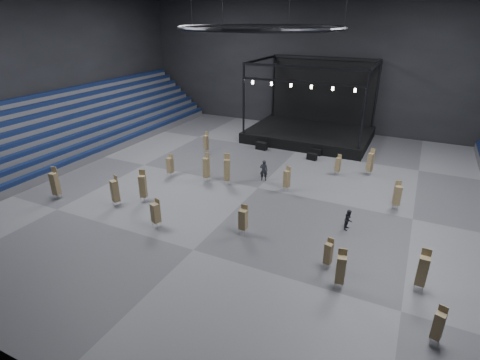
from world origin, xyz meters
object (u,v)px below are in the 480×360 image
at_px(chair_stack_3, 170,165).
at_px(chair_stack_11, 156,212).
at_px(chair_stack_8, 227,169).
at_px(chair_stack_10, 55,183).
at_px(flight_case_right, 317,152).
at_px(chair_stack_16, 243,219).
at_px(chair_stack_0, 328,253).
at_px(chair_stack_1, 438,325).
at_px(stage, 311,126).
at_px(chair_stack_2, 143,186).
at_px(chair_stack_7, 423,270).
at_px(chair_stack_15, 115,190).
at_px(man_center, 264,170).
at_px(chair_stack_12, 341,269).
at_px(chair_stack_9, 206,143).
at_px(flight_case_left, 261,146).
at_px(chair_stack_6, 370,162).
at_px(chair_stack_13, 287,178).
at_px(chair_stack_14, 338,164).
at_px(chair_stack_4, 397,195).
at_px(flight_case_mid, 312,157).
at_px(chair_stack_5, 206,167).
at_px(crew_member, 349,220).

relative_size(chair_stack_3, chair_stack_11, 0.99).
height_order(chair_stack_8, chair_stack_10, chair_stack_8).
xyz_separation_m(flight_case_right, chair_stack_16, (-0.27, -17.84, 0.83)).
bearing_deg(flight_case_right, chair_stack_0, -72.91).
relative_size(chair_stack_1, chair_stack_11, 0.94).
bearing_deg(stage, chair_stack_2, -107.89).
relative_size(chair_stack_7, chair_stack_8, 0.91).
bearing_deg(chair_stack_8, chair_stack_11, -119.21).
xyz_separation_m(chair_stack_2, chair_stack_8, (4.50, 5.88, 0.05)).
xyz_separation_m(chair_stack_15, chair_stack_16, (10.80, 0.60, -0.16)).
height_order(chair_stack_2, man_center, chair_stack_2).
height_order(chair_stack_3, chair_stack_12, chair_stack_12).
relative_size(chair_stack_2, chair_stack_10, 0.98).
xyz_separation_m(chair_stack_9, chair_stack_15, (-0.14, -13.68, 0.10)).
relative_size(flight_case_left, chair_stack_11, 0.57).
height_order(chair_stack_0, chair_stack_12, chair_stack_12).
height_order(chair_stack_6, chair_stack_9, chair_stack_6).
relative_size(chair_stack_7, chair_stack_13, 1.16).
distance_m(chair_stack_3, chair_stack_14, 15.67).
xyz_separation_m(stage, chair_stack_15, (-8.75, -24.18, -0.12)).
height_order(flight_case_left, chair_stack_2, chair_stack_2).
relative_size(flight_case_left, chair_stack_2, 0.46).
xyz_separation_m(chair_stack_2, chair_stack_7, (20.49, -1.98, -0.04)).
bearing_deg(chair_stack_4, chair_stack_8, 165.87).
xyz_separation_m(flight_case_mid, chair_stack_11, (-6.15, -18.06, 0.85)).
bearing_deg(chair_stack_7, chair_stack_6, 109.77).
distance_m(chair_stack_4, chair_stack_13, 8.75).
xyz_separation_m(chair_stack_1, chair_stack_4, (-2.87, 13.11, 0.13)).
bearing_deg(chair_stack_9, stage, 58.39).
xyz_separation_m(stage, chair_stack_5, (-4.80, -16.89, -0.09)).
xyz_separation_m(chair_stack_12, man_center, (-9.40, 11.77, -0.29)).
distance_m(flight_case_left, chair_stack_16, 17.88).
distance_m(chair_stack_10, chair_stack_14, 24.71).
bearing_deg(flight_case_right, chair_stack_4, -46.80).
xyz_separation_m(flight_case_right, man_center, (-2.52, -8.77, 0.64)).
bearing_deg(chair_stack_11, chair_stack_16, 36.80).
relative_size(chair_stack_4, chair_stack_7, 0.90).
distance_m(chair_stack_3, crew_member, 16.93).
bearing_deg(chair_stack_0, chair_stack_3, 167.66).
height_order(stage, chair_stack_16, stage).
distance_m(stage, chair_stack_14, 11.64).
xyz_separation_m(chair_stack_3, chair_stack_14, (13.90, 7.24, -0.12)).
bearing_deg(chair_stack_7, chair_stack_16, 177.06).
distance_m(chair_stack_2, crew_member, 15.98).
xyz_separation_m(chair_stack_0, chair_stack_13, (-5.78, 9.09, 0.11)).
xyz_separation_m(chair_stack_2, chair_stack_10, (-6.71, -2.74, 0.02)).
relative_size(chair_stack_6, chair_stack_13, 1.16).
xyz_separation_m(flight_case_left, chair_stack_8, (0.92, -10.05, 1.02)).
bearing_deg(chair_stack_2, chair_stack_0, -32.08).
distance_m(chair_stack_3, chair_stack_4, 19.63).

